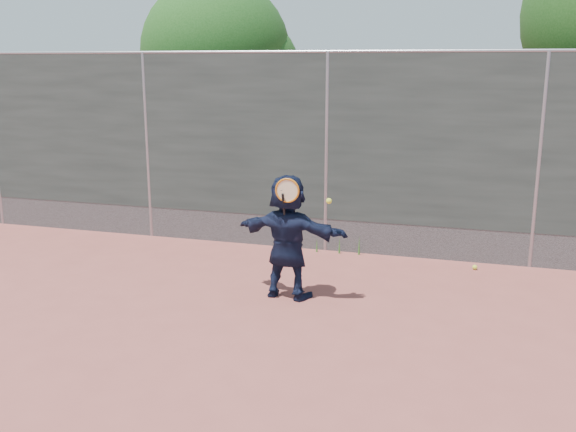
# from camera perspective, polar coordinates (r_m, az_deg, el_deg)

# --- Properties ---
(ground) EXTENTS (80.00, 80.00, 0.00)m
(ground) POSITION_cam_1_polar(r_m,az_deg,el_deg) (6.87, -3.46, -11.01)
(ground) COLOR #9E4C42
(ground) RESTS_ON ground
(player) EXTENTS (1.49, 0.65, 1.55)m
(player) POSITION_cam_1_polar(r_m,az_deg,el_deg) (7.84, 0.00, -1.84)
(player) COLOR #121931
(player) RESTS_ON ground
(ball_ground) EXTENTS (0.07, 0.07, 0.07)m
(ball_ground) POSITION_cam_1_polar(r_m,az_deg,el_deg) (9.45, 16.27, -4.39)
(ball_ground) COLOR #DDEE34
(ball_ground) RESTS_ON ground
(fence) EXTENTS (20.00, 0.06, 3.03)m
(fence) POSITION_cam_1_polar(r_m,az_deg,el_deg) (9.70, 3.45, 5.98)
(fence) COLOR #38423D
(fence) RESTS_ON ground
(swing_action) EXTENTS (0.66, 0.16, 0.51)m
(swing_action) POSITION_cam_1_polar(r_m,az_deg,el_deg) (7.50, 0.29, 2.06)
(swing_action) COLOR #CB6B13
(swing_action) RESTS_ON ground
(tree_left) EXTENTS (3.15, 3.00, 4.53)m
(tree_left) POSITION_cam_1_polar(r_m,az_deg,el_deg) (13.39, -5.70, 13.83)
(tree_left) COLOR #382314
(tree_left) RESTS_ON ground
(weed_clump) EXTENTS (0.68, 0.07, 0.30)m
(weed_clump) POSITION_cam_1_polar(r_m,az_deg,el_deg) (9.82, 4.85, -2.59)
(weed_clump) COLOR #387226
(weed_clump) RESTS_ON ground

